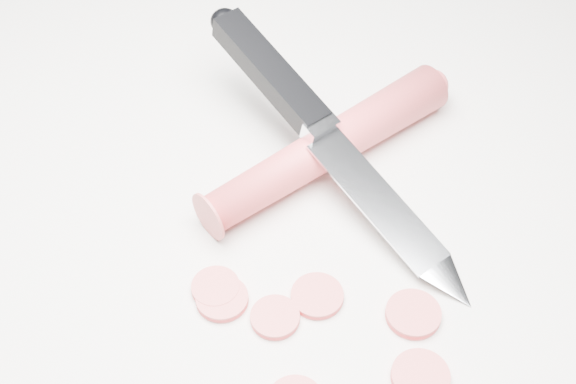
# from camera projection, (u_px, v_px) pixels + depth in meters

# --- Properties ---
(ground) EXTENTS (2.40, 2.40, 0.00)m
(ground) POSITION_uv_depth(u_px,v_px,m) (320.00, 235.00, 0.57)
(ground) COLOR silver
(ground) RESTS_ON ground
(carrot) EXTENTS (0.16, 0.19, 0.03)m
(carrot) POSITION_uv_depth(u_px,v_px,m) (328.00, 147.00, 0.61)
(carrot) COLOR #D13A40
(carrot) RESTS_ON ground
(carrot_slice_0) EXTENTS (0.03, 0.03, 0.01)m
(carrot_slice_0) POSITION_uv_depth(u_px,v_px,m) (216.00, 288.00, 0.54)
(carrot_slice_0) COLOR #C84B4A
(carrot_slice_0) RESTS_ON ground
(carrot_slice_1) EXTENTS (0.04, 0.04, 0.01)m
(carrot_slice_1) POSITION_uv_depth(u_px,v_px,m) (317.00, 296.00, 0.54)
(carrot_slice_1) COLOR #C84B4A
(carrot_slice_1) RESTS_ON ground
(carrot_slice_2) EXTENTS (0.03, 0.03, 0.01)m
(carrot_slice_2) POSITION_uv_depth(u_px,v_px,m) (275.00, 317.00, 0.53)
(carrot_slice_2) COLOR #C84B4A
(carrot_slice_2) RESTS_ON ground
(carrot_slice_3) EXTENTS (0.04, 0.04, 0.01)m
(carrot_slice_3) POSITION_uv_depth(u_px,v_px,m) (420.00, 376.00, 0.50)
(carrot_slice_3) COLOR #C84B4A
(carrot_slice_3) RESTS_ON ground
(carrot_slice_4) EXTENTS (0.04, 0.04, 0.01)m
(carrot_slice_4) POSITION_uv_depth(u_px,v_px,m) (413.00, 314.00, 0.53)
(carrot_slice_4) COLOR #C84B4A
(carrot_slice_4) RESTS_ON ground
(carrot_slice_5) EXTENTS (0.04, 0.04, 0.01)m
(carrot_slice_5) POSITION_uv_depth(u_px,v_px,m) (222.00, 299.00, 0.54)
(carrot_slice_5) COLOR #C84B4A
(carrot_slice_5) RESTS_ON ground
(kitchen_knife) EXTENTS (0.25, 0.21, 0.08)m
(kitchen_knife) POSITION_uv_depth(u_px,v_px,m) (335.00, 142.00, 0.58)
(kitchen_knife) COLOR silver
(kitchen_knife) RESTS_ON ground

